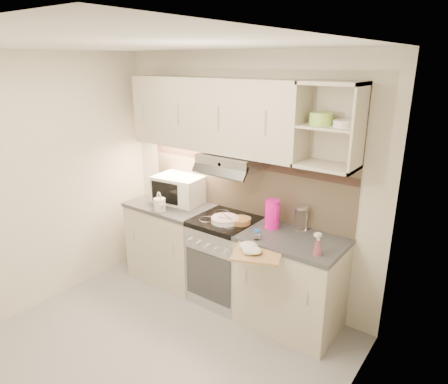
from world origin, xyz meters
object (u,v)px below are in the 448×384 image
object	(u,v)px
watering_can	(160,204)
plate_stack	(225,220)
electric_range	(225,259)
glass_jar	(301,218)
microwave	(179,189)
spray_bottle	(318,245)
cutting_board	(258,253)
pink_pitcher	(272,214)

from	to	relation	value
watering_can	plate_stack	distance (m)	0.75
electric_range	glass_jar	distance (m)	0.94
electric_range	microwave	bearing A→B (deg)	170.86
microwave	spray_bottle	size ratio (longest dim) A/B	2.75
plate_stack	cutting_board	distance (m)	0.66
plate_stack	spray_bottle	xyz separation A→B (m)	(1.01, -0.10, 0.05)
pink_pitcher	spray_bottle	xyz separation A→B (m)	(0.57, -0.26, -0.06)
watering_can	cutting_board	world-z (taller)	watering_can
pink_pitcher	watering_can	bearing A→B (deg)	-142.73
spray_bottle	cutting_board	xyz separation A→B (m)	(-0.43, -0.22, -0.11)
glass_jar	electric_range	bearing A→B (deg)	-164.43
electric_range	plate_stack	world-z (taller)	plate_stack
electric_range	glass_jar	world-z (taller)	glass_jar
microwave	watering_can	world-z (taller)	microwave
cutting_board	pink_pitcher	bearing A→B (deg)	84.35
microwave	watering_can	bearing A→B (deg)	-91.57
glass_jar	plate_stack	bearing A→B (deg)	-158.18
microwave	cutting_board	distance (m)	1.44
glass_jar	cutting_board	bearing A→B (deg)	-99.29
spray_bottle	glass_jar	bearing A→B (deg)	153.63
pink_pitcher	cutting_board	size ratio (longest dim) A/B	0.69
pink_pitcher	glass_jar	world-z (taller)	pink_pitcher
glass_jar	spray_bottle	world-z (taller)	glass_jar
watering_can	pink_pitcher	xyz separation A→B (m)	(1.17, 0.31, 0.06)
electric_range	pink_pitcher	size ratio (longest dim) A/B	3.29
pink_pitcher	glass_jar	distance (m)	0.26
watering_can	spray_bottle	size ratio (longest dim) A/B	1.13
watering_can	cutting_board	bearing A→B (deg)	17.30
electric_range	plate_stack	distance (m)	0.48
watering_can	plate_stack	size ratio (longest dim) A/B	0.86
electric_range	spray_bottle	distance (m)	1.19
spray_bottle	pink_pitcher	bearing A→B (deg)	177.21
plate_stack	cutting_board	size ratio (longest dim) A/B	0.68
plate_stack	glass_jar	size ratio (longest dim) A/B	1.17
cutting_board	plate_stack	bearing A→B (deg)	128.53
electric_range	cutting_board	world-z (taller)	electric_range
microwave	watering_can	size ratio (longest dim) A/B	2.44
microwave	cutting_board	bearing A→B (deg)	-27.42
spray_bottle	plate_stack	bearing A→B (deg)	-164.19
plate_stack	spray_bottle	distance (m)	1.01
plate_stack	glass_jar	xyz separation A→B (m)	(0.67, 0.27, 0.09)
pink_pitcher	glass_jar	bearing A→B (deg)	47.45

